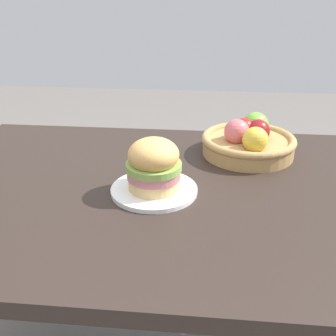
{
  "coord_description": "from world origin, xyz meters",
  "views": [
    {
      "loc": [
        0.07,
        -0.96,
        1.25
      ],
      "look_at": [
        -0.02,
        -0.01,
        0.81
      ],
      "focal_mm": 43.9,
      "sensor_mm": 36.0,
      "label": 1
    }
  ],
  "objects": [
    {
      "name": "sandwich",
      "position": [
        -0.06,
        -0.03,
        0.83
      ],
      "size": [
        0.14,
        0.14,
        0.13
      ],
      "color": "#E5BC75",
      "rests_on": "plate"
    },
    {
      "name": "plate",
      "position": [
        -0.06,
        -0.03,
        0.76
      ],
      "size": [
        0.22,
        0.22,
        0.01
      ],
      "primitive_type": "cylinder",
      "color": "white",
      "rests_on": "dining_table"
    },
    {
      "name": "fruit_basket",
      "position": [
        0.2,
        0.25,
        0.8
      ],
      "size": [
        0.29,
        0.29,
        0.12
      ],
      "color": "tan",
      "rests_on": "dining_table"
    },
    {
      "name": "dining_table",
      "position": [
        0.0,
        0.0,
        0.65
      ],
      "size": [
        1.4,
        0.9,
        0.75
      ],
      "color": "#2D231E",
      "rests_on": "ground_plane"
    }
  ]
}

